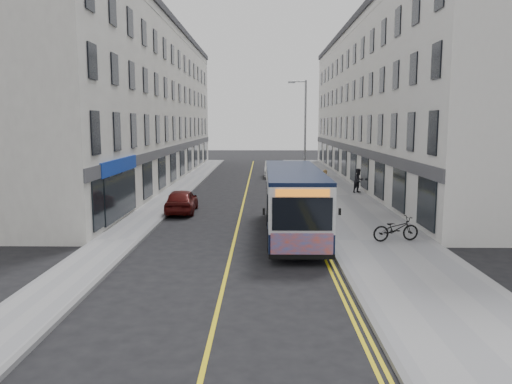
{
  "coord_description": "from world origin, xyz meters",
  "views": [
    {
      "loc": [
        1.22,
        -21.85,
        5.04
      ],
      "look_at": [
        0.89,
        2.81,
        1.6
      ],
      "focal_mm": 35.0,
      "sensor_mm": 36.0,
      "label": 1
    }
  ],
  "objects_px": {
    "car_maroon": "(182,201)",
    "car_white": "(274,169)",
    "streetlamp": "(304,132)",
    "bicycle": "(396,229)",
    "pedestrian_near": "(325,183)",
    "city_bus": "(293,199)",
    "pedestrian_far": "(359,181)"
  },
  "relations": [
    {
      "from": "streetlamp",
      "to": "pedestrian_far",
      "type": "relative_size",
      "value": 4.68
    },
    {
      "from": "city_bus",
      "to": "car_white",
      "type": "bearing_deg",
      "value": 90.85
    },
    {
      "from": "car_maroon",
      "to": "pedestrian_near",
      "type": "bearing_deg",
      "value": -148.66
    },
    {
      "from": "pedestrian_near",
      "to": "car_maroon",
      "type": "relative_size",
      "value": 0.45
    },
    {
      "from": "car_maroon",
      "to": "city_bus",
      "type": "bearing_deg",
      "value": 134.97
    },
    {
      "from": "pedestrian_near",
      "to": "car_maroon",
      "type": "bearing_deg",
      "value": -125.8
    },
    {
      "from": "streetlamp",
      "to": "car_maroon",
      "type": "height_order",
      "value": "streetlamp"
    },
    {
      "from": "pedestrian_near",
      "to": "car_white",
      "type": "bearing_deg",
      "value": 124.72
    },
    {
      "from": "bicycle",
      "to": "pedestrian_far",
      "type": "distance_m",
      "value": 14.64
    },
    {
      "from": "pedestrian_near",
      "to": "car_maroon",
      "type": "height_order",
      "value": "pedestrian_near"
    },
    {
      "from": "car_white",
      "to": "car_maroon",
      "type": "height_order",
      "value": "car_white"
    },
    {
      "from": "pedestrian_near",
      "to": "car_maroon",
      "type": "distance_m",
      "value": 10.51
    },
    {
      "from": "streetlamp",
      "to": "pedestrian_near",
      "type": "bearing_deg",
      "value": -62.78
    },
    {
      "from": "bicycle",
      "to": "car_maroon",
      "type": "distance_m",
      "value": 12.4
    },
    {
      "from": "city_bus",
      "to": "car_white",
      "type": "relative_size",
      "value": 2.28
    },
    {
      "from": "car_white",
      "to": "car_maroon",
      "type": "distance_m",
      "value": 19.52
    },
    {
      "from": "bicycle",
      "to": "pedestrian_far",
      "type": "relative_size",
      "value": 1.17
    },
    {
      "from": "pedestrian_near",
      "to": "car_white",
      "type": "relative_size",
      "value": 0.4
    },
    {
      "from": "streetlamp",
      "to": "pedestrian_far",
      "type": "xyz_separation_m",
      "value": [
        3.83,
        -0.77,
        -3.41
      ]
    },
    {
      "from": "pedestrian_near",
      "to": "city_bus",
      "type": "bearing_deg",
      "value": -83.26
    },
    {
      "from": "streetlamp",
      "to": "pedestrian_near",
      "type": "xyz_separation_m",
      "value": [
        1.26,
        -2.45,
        -3.37
      ]
    },
    {
      "from": "car_white",
      "to": "city_bus",
      "type": "bearing_deg",
      "value": -87.03
    },
    {
      "from": "bicycle",
      "to": "car_maroon",
      "type": "bearing_deg",
      "value": 43.68
    },
    {
      "from": "city_bus",
      "to": "pedestrian_near",
      "type": "distance_m",
      "value": 11.67
    },
    {
      "from": "city_bus",
      "to": "car_maroon",
      "type": "relative_size",
      "value": 2.58
    },
    {
      "from": "city_bus",
      "to": "car_maroon",
      "type": "bearing_deg",
      "value": 137.0
    },
    {
      "from": "car_maroon",
      "to": "streetlamp",
      "type": "bearing_deg",
      "value": -134.44
    },
    {
      "from": "streetlamp",
      "to": "car_white",
      "type": "xyz_separation_m",
      "value": [
        -1.94,
        10.48,
        -3.64
      ]
    },
    {
      "from": "streetlamp",
      "to": "pedestrian_far",
      "type": "height_order",
      "value": "streetlamp"
    },
    {
      "from": "pedestrian_far",
      "to": "car_white",
      "type": "relative_size",
      "value": 0.38
    },
    {
      "from": "streetlamp",
      "to": "bicycle",
      "type": "bearing_deg",
      "value": -80.32
    },
    {
      "from": "car_maroon",
      "to": "car_white",
      "type": "bearing_deg",
      "value": -108.62
    }
  ]
}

